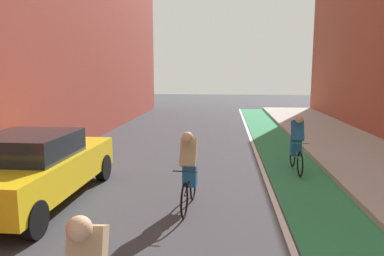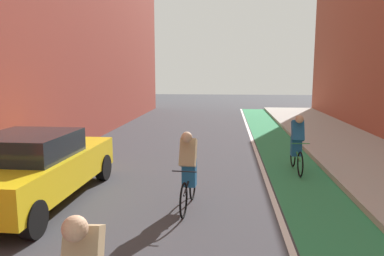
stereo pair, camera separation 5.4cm
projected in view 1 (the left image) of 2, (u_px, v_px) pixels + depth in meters
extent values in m
plane|color=#38383D|center=(181.00, 176.00, 9.91)|extent=(71.21, 71.21, 0.00)
cube|color=#2D8451|center=(288.00, 161.00, 11.60)|extent=(1.60, 32.37, 0.00)
cube|color=white|center=(259.00, 160.00, 11.68)|extent=(0.12, 32.37, 0.00)
cube|color=#A8A59E|center=(371.00, 161.00, 11.37)|extent=(3.46, 32.37, 0.14)
cube|color=yellow|center=(36.00, 171.00, 7.90)|extent=(1.99, 4.54, 0.70)
cube|color=black|center=(28.00, 147.00, 7.59)|extent=(1.72, 1.92, 0.55)
cylinder|color=black|center=(38.00, 166.00, 9.73)|extent=(0.23, 0.66, 0.66)
cylinder|color=black|center=(103.00, 167.00, 9.55)|extent=(0.23, 0.66, 0.66)
cylinder|color=black|center=(34.00, 220.00, 6.19)|extent=(0.23, 0.66, 0.66)
sphere|color=tan|center=(79.00, 229.00, 3.05)|extent=(0.22, 0.22, 0.22)
cube|color=beige|center=(91.00, 249.00, 3.37)|extent=(0.28, 0.29, 0.39)
torus|color=black|center=(184.00, 200.00, 7.06)|extent=(0.09, 0.70, 0.69)
torus|color=black|center=(193.00, 184.00, 8.09)|extent=(0.09, 0.70, 0.69)
cylinder|color=black|center=(189.00, 181.00, 7.54)|extent=(0.11, 0.96, 0.33)
cylinder|color=black|center=(190.00, 175.00, 7.71)|extent=(0.04, 0.12, 0.55)
cylinder|color=black|center=(185.00, 171.00, 7.06)|extent=(0.48, 0.06, 0.02)
cube|color=#1E598C|center=(190.00, 173.00, 7.62)|extent=(0.30, 0.26, 0.56)
cube|color=tan|center=(189.00, 152.00, 7.43)|extent=(0.35, 0.42, 0.60)
sphere|color=tan|center=(187.00, 137.00, 7.22)|extent=(0.22, 0.22, 0.22)
torus|color=black|center=(300.00, 164.00, 9.85)|extent=(0.05, 0.68, 0.68)
torus|color=black|center=(292.00, 155.00, 10.89)|extent=(0.05, 0.68, 0.68)
cylinder|color=#338C3F|center=(296.00, 152.00, 10.34)|extent=(0.05, 0.96, 0.33)
cylinder|color=#338C3F|center=(295.00, 148.00, 10.51)|extent=(0.04, 0.12, 0.55)
cylinder|color=#338C3F|center=(300.00, 143.00, 9.85)|extent=(0.48, 0.03, 0.02)
cube|color=#1E598C|center=(296.00, 146.00, 10.42)|extent=(0.28, 0.24, 0.56)
cube|color=#1E598C|center=(298.00, 131.00, 10.22)|extent=(0.32, 0.40, 0.60)
sphere|color=tan|center=(299.00, 119.00, 10.01)|extent=(0.22, 0.22, 0.22)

